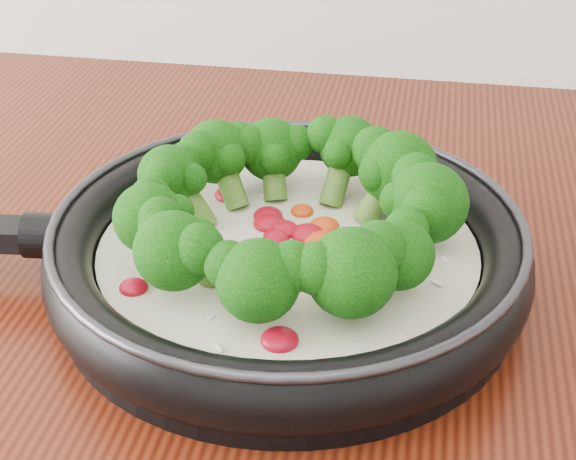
# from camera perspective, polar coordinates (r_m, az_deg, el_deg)

# --- Properties ---
(skillet) EXTENTS (0.57, 0.39, 0.10)m
(skillet) POSITION_cam_1_polar(r_m,az_deg,el_deg) (0.63, -0.10, -0.83)
(skillet) COLOR black
(skillet) RESTS_ON counter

